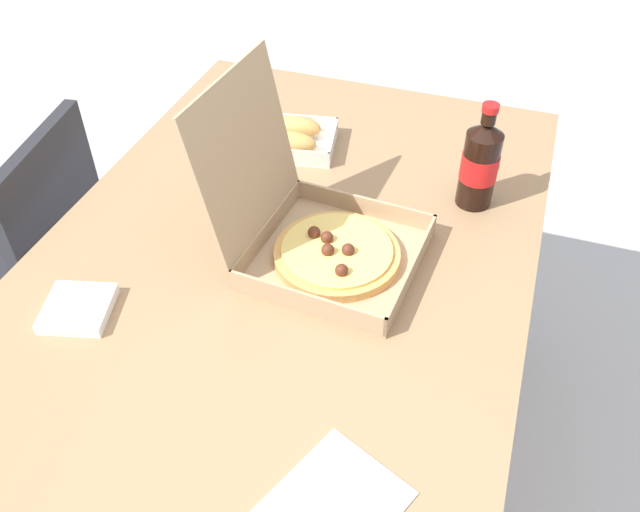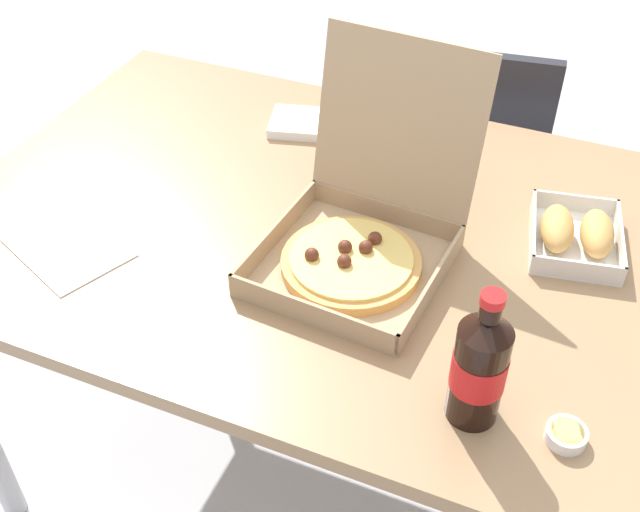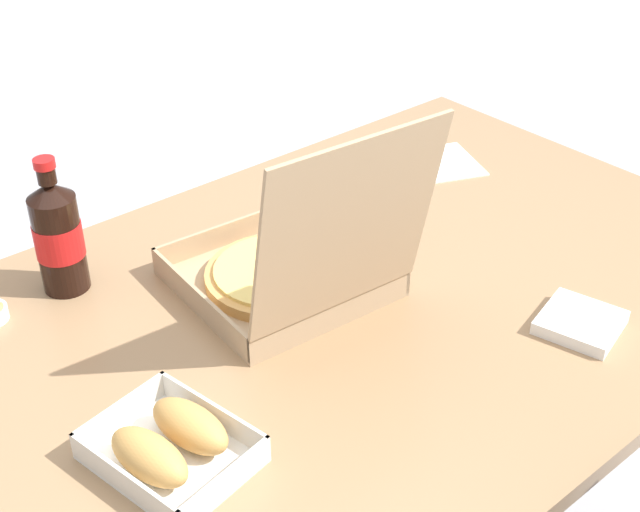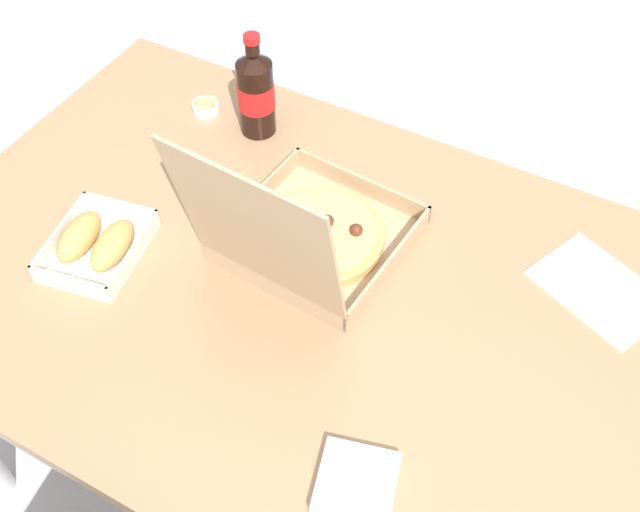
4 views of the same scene
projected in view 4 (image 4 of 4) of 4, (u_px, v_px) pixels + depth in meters
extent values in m
plane|color=#B2B2B7|center=(315.00, 474.00, 1.87)|extent=(10.00, 10.00, 0.00)
cube|color=#997551|center=(313.00, 295.00, 1.31)|extent=(1.43, 0.91, 0.03)
cylinder|color=#B7B7BC|center=(172.00, 184.00, 2.01)|extent=(0.05, 0.05, 0.71)
cube|color=tan|center=(320.00, 240.00, 1.37)|extent=(0.31, 0.31, 0.01)
cube|color=tan|center=(361.00, 185.00, 1.43)|extent=(0.29, 0.03, 0.04)
cube|color=tan|center=(389.00, 266.00, 1.30)|extent=(0.03, 0.29, 0.04)
cube|color=tan|center=(255.00, 201.00, 1.40)|extent=(0.03, 0.29, 0.04)
cube|color=tan|center=(273.00, 285.00, 1.28)|extent=(0.29, 0.03, 0.04)
cube|color=tan|center=(255.00, 232.00, 1.13)|extent=(0.30, 0.09, 0.29)
cylinder|color=tan|center=(320.00, 236.00, 1.36)|extent=(0.23, 0.23, 0.02)
cylinder|color=#EAC666|center=(320.00, 232.00, 1.35)|extent=(0.21, 0.21, 0.01)
sphere|color=#562819|center=(305.00, 234.00, 1.34)|extent=(0.02, 0.02, 0.02)
sphere|color=#562819|center=(324.00, 236.00, 1.33)|extent=(0.02, 0.02, 0.02)
sphere|color=#562819|center=(356.00, 230.00, 1.34)|extent=(0.02, 0.02, 0.02)
sphere|color=#562819|center=(294.00, 243.00, 1.32)|extent=(0.02, 0.02, 0.02)
sphere|color=#562819|center=(327.00, 221.00, 1.36)|extent=(0.02, 0.02, 0.02)
cube|color=white|center=(99.00, 252.00, 1.35)|extent=(0.18, 0.21, 0.00)
cube|color=silver|center=(122.00, 208.00, 1.39)|extent=(0.15, 0.03, 0.03)
cube|color=silver|center=(70.00, 283.00, 1.28)|extent=(0.15, 0.03, 0.03)
cube|color=silver|center=(134.00, 254.00, 1.32)|extent=(0.04, 0.19, 0.03)
cube|color=silver|center=(61.00, 235.00, 1.35)|extent=(0.04, 0.19, 0.03)
ellipsoid|color=tan|center=(113.00, 245.00, 1.33)|extent=(0.08, 0.13, 0.05)
ellipsoid|color=tan|center=(79.00, 237.00, 1.34)|extent=(0.08, 0.13, 0.05)
cylinder|color=black|center=(256.00, 98.00, 1.51)|extent=(0.07, 0.07, 0.16)
cone|color=black|center=(253.00, 59.00, 1.44)|extent=(0.07, 0.07, 0.02)
cylinder|color=black|center=(252.00, 48.00, 1.42)|extent=(0.03, 0.03, 0.02)
cylinder|color=red|center=(252.00, 39.00, 1.41)|extent=(0.03, 0.03, 0.01)
cylinder|color=red|center=(256.00, 95.00, 1.50)|extent=(0.07, 0.07, 0.06)
cube|color=white|center=(599.00, 289.00, 1.30)|extent=(0.25, 0.22, 0.00)
cube|color=white|center=(357.00, 483.00, 1.07)|extent=(0.13, 0.13, 0.02)
cylinder|color=white|center=(206.00, 107.00, 1.60)|extent=(0.06, 0.06, 0.02)
cylinder|color=#DBBC66|center=(205.00, 105.00, 1.60)|extent=(0.05, 0.05, 0.01)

